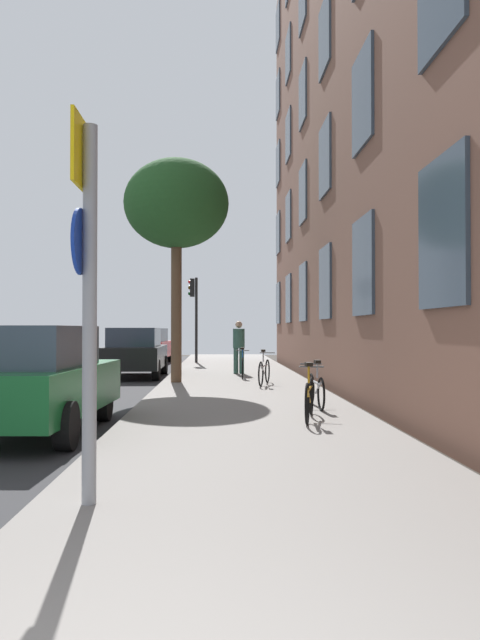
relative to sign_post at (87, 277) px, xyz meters
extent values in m
plane|color=#332D28|center=(-1.88, 11.25, -2.02)|extent=(41.80, 41.80, 0.00)
cube|color=#2D2D30|center=(-3.98, 11.25, -2.01)|extent=(7.00, 38.00, 0.01)
cube|color=gray|center=(1.62, 11.25, -1.96)|extent=(4.20, 38.00, 0.12)
cube|color=brown|center=(4.22, 10.75, 6.75)|extent=(0.50, 27.00, 17.53)
cube|color=#384756|center=(3.94, 2.41, 0.80)|extent=(0.06, 1.60, 1.93)
cube|color=#384756|center=(3.94, 6.58, 0.80)|extent=(0.06, 1.60, 1.93)
cube|color=#384756|center=(3.94, 10.75, 0.80)|extent=(0.06, 1.60, 1.93)
cube|color=#384756|center=(3.94, 14.91, 0.80)|extent=(0.06, 1.60, 1.93)
cube|color=#384756|center=(3.94, 19.08, 0.80)|extent=(0.06, 1.60, 1.93)
cube|color=#384756|center=(3.94, 23.25, 0.80)|extent=(0.06, 1.60, 1.93)
cube|color=#384756|center=(3.94, 6.58, 4.11)|extent=(0.06, 1.60, 1.93)
cube|color=#384756|center=(3.94, 10.75, 4.11)|extent=(0.06, 1.60, 1.93)
cube|color=#384756|center=(3.94, 14.91, 4.11)|extent=(0.06, 1.60, 1.93)
cube|color=#384756|center=(3.94, 19.08, 4.11)|extent=(0.06, 1.60, 1.93)
cube|color=#384756|center=(3.94, 23.25, 4.11)|extent=(0.06, 1.60, 1.93)
cube|color=#384756|center=(3.94, 10.75, 7.41)|extent=(0.06, 1.60, 1.93)
cube|color=#384756|center=(3.94, 14.91, 7.41)|extent=(0.06, 1.60, 1.93)
cube|color=#384756|center=(3.94, 19.08, 7.41)|extent=(0.06, 1.60, 1.93)
cube|color=#384756|center=(3.94, 23.25, 7.41)|extent=(0.06, 1.60, 1.93)
cube|color=#384756|center=(3.94, 19.08, 10.72)|extent=(0.06, 1.60, 1.93)
cube|color=#384756|center=(3.94, 23.25, 10.72)|extent=(0.06, 1.60, 1.93)
cube|color=#384756|center=(3.94, 23.25, 14.03)|extent=(0.06, 1.60, 1.93)
cylinder|color=gray|center=(0.02, 0.00, -0.31)|extent=(0.12, 0.12, 3.18)
cube|color=yellow|center=(-0.06, 0.00, 1.05)|extent=(0.03, 0.60, 0.60)
cylinder|color=#14339E|center=(-0.06, 0.00, 0.30)|extent=(0.03, 0.56, 0.56)
cylinder|color=black|center=(0.13, 21.57, -0.02)|extent=(0.12, 0.12, 3.76)
cube|color=black|center=(-0.05, 21.57, 1.41)|extent=(0.20, 0.24, 0.80)
sphere|color=red|center=(-0.16, 21.57, 1.67)|extent=(0.16, 0.16, 0.16)
sphere|color=#523707|center=(-0.16, 21.57, 1.41)|extent=(0.16, 0.16, 0.16)
sphere|color=#083E11|center=(-0.16, 21.57, 1.15)|extent=(0.16, 0.16, 0.16)
cylinder|color=brown|center=(-0.06, 11.64, 0.15)|extent=(0.30, 0.30, 4.09)
ellipsoid|color=#235123|center=(-0.06, 11.64, 3.06)|extent=(2.91, 2.91, 2.47)
torus|color=black|center=(2.69, 5.10, -1.58)|extent=(0.18, 0.64, 0.64)
torus|color=black|center=(2.46, 4.05, -1.58)|extent=(0.18, 0.64, 0.64)
cylinder|color=#C68C19|center=(2.57, 4.58, -1.40)|extent=(0.23, 0.90, 0.04)
cylinder|color=#C68C19|center=(2.52, 4.31, -1.48)|extent=(0.16, 0.55, 0.30)
cylinder|color=#C68C19|center=(2.54, 4.42, -1.15)|extent=(0.04, 0.04, 0.28)
cube|color=black|center=(2.54, 4.42, -0.99)|extent=(0.10, 0.24, 0.06)
cylinder|color=#4C4C4C|center=(2.69, 5.10, -1.07)|extent=(0.42, 0.12, 0.03)
torus|color=black|center=(2.92, 6.62, -1.60)|extent=(0.05, 0.61, 0.60)
torus|color=black|center=(2.94, 5.60, -1.60)|extent=(0.05, 0.61, 0.60)
cylinder|color=#99999E|center=(2.93, 6.11, -1.43)|extent=(0.06, 0.88, 0.04)
cylinder|color=#99999E|center=(2.93, 5.85, -1.51)|extent=(0.06, 0.53, 0.29)
cylinder|color=#99999E|center=(2.93, 5.96, -1.19)|extent=(0.04, 0.04, 0.28)
cube|color=black|center=(2.93, 5.96, -1.03)|extent=(0.10, 0.24, 0.06)
cylinder|color=#4C4C4C|center=(2.92, 6.62, -1.11)|extent=(0.42, 0.04, 0.03)
torus|color=black|center=(2.44, 11.24, -1.58)|extent=(0.19, 0.64, 0.65)
torus|color=black|center=(2.19, 10.22, -1.58)|extent=(0.19, 0.64, 0.65)
cylinder|color=#99999E|center=(2.32, 10.73, -1.40)|extent=(0.26, 0.88, 0.04)
cylinder|color=#99999E|center=(2.25, 10.48, -1.48)|extent=(0.17, 0.53, 0.29)
cylinder|color=#99999E|center=(2.28, 10.58, -1.15)|extent=(0.04, 0.04, 0.28)
cube|color=black|center=(2.28, 10.58, -0.99)|extent=(0.10, 0.24, 0.06)
cylinder|color=#4C4C4C|center=(2.44, 11.24, -1.07)|extent=(0.41, 0.13, 0.03)
torus|color=black|center=(1.86, 13.61, -1.59)|extent=(0.06, 0.63, 0.63)
torus|color=black|center=(1.82, 12.65, -1.59)|extent=(0.06, 0.63, 0.63)
cylinder|color=#194C99|center=(1.84, 13.13, -1.41)|extent=(0.08, 0.81, 0.04)
cylinder|color=#194C99|center=(1.83, 12.89, -1.49)|extent=(0.06, 0.49, 0.27)
cylinder|color=#194C99|center=(1.83, 12.99, -1.17)|extent=(0.04, 0.04, 0.28)
cube|color=black|center=(1.83, 12.99, -1.01)|extent=(0.10, 0.24, 0.06)
cylinder|color=#4C4C4C|center=(1.86, 13.61, -1.09)|extent=(0.42, 0.05, 0.03)
cylinder|color=#33594C|center=(1.69, 14.81, -1.48)|extent=(0.16, 0.16, 0.85)
cylinder|color=#33594C|center=(1.88, 14.81, -1.48)|extent=(0.16, 0.16, 0.85)
cylinder|color=#33594C|center=(1.78, 14.81, -0.73)|extent=(0.55, 0.55, 0.64)
sphere|color=tan|center=(1.78, 14.81, -0.28)|extent=(0.23, 0.23, 0.23)
cube|color=#19662D|center=(-1.66, 4.05, -1.34)|extent=(1.94, 4.05, 0.70)
cube|color=#384756|center=(-1.66, 3.85, -0.69)|extent=(1.58, 2.29, 0.60)
cylinder|color=black|center=(-2.46, 5.33, -1.69)|extent=(0.22, 0.64, 0.64)
cylinder|color=black|center=(-0.86, 5.33, -1.69)|extent=(0.22, 0.64, 0.64)
cylinder|color=black|center=(-0.86, 2.78, -1.69)|extent=(0.22, 0.64, 0.64)
cube|color=black|center=(-1.63, 14.86, -1.34)|extent=(1.86, 4.24, 0.70)
cube|color=#2D3847|center=(-1.63, 14.65, -0.69)|extent=(1.55, 2.38, 0.60)
cylinder|color=black|center=(-2.44, 16.21, -1.69)|extent=(0.22, 0.64, 0.64)
cylinder|color=black|center=(-0.81, 16.21, -1.69)|extent=(0.22, 0.64, 0.64)
cylinder|color=black|center=(-2.44, 13.52, -1.69)|extent=(0.22, 0.64, 0.64)
cylinder|color=black|center=(-0.81, 13.52, -1.69)|extent=(0.22, 0.64, 0.64)
cube|color=red|center=(-2.13, 22.69, -1.34)|extent=(2.05, 4.49, 0.70)
cube|color=#1E232D|center=(-2.13, 22.47, -0.69)|extent=(1.67, 2.54, 0.60)
cylinder|color=black|center=(-2.99, 24.10, -1.69)|extent=(0.22, 0.64, 0.64)
cylinder|color=black|center=(-1.27, 24.10, -1.69)|extent=(0.22, 0.64, 0.64)
cylinder|color=black|center=(-2.99, 21.28, -1.69)|extent=(0.22, 0.64, 0.64)
cylinder|color=black|center=(-1.27, 21.28, -1.69)|extent=(0.22, 0.64, 0.64)
camera|label=1|loc=(1.10, -5.09, -0.44)|focal=33.80mm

